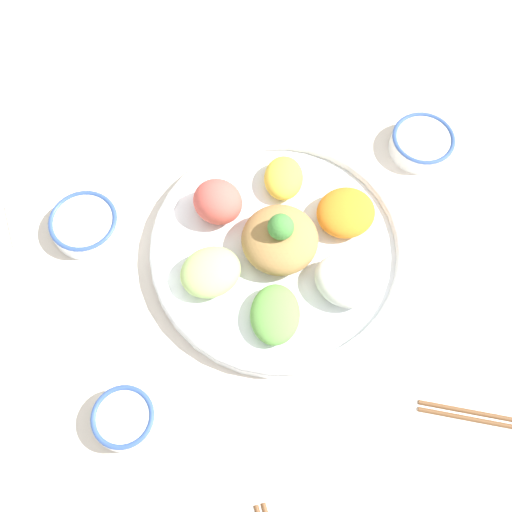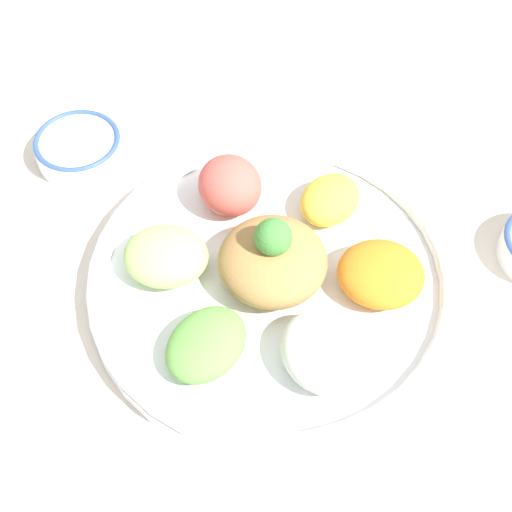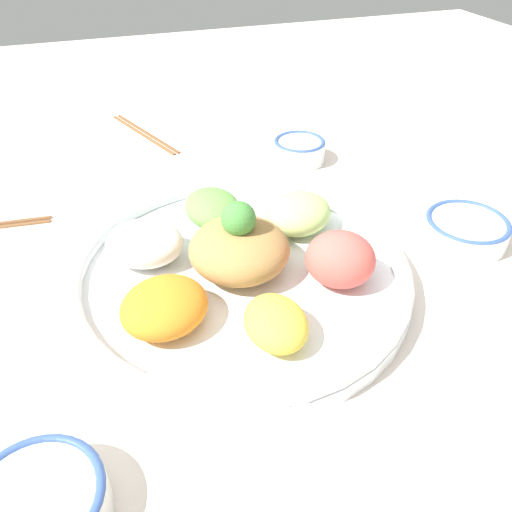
{
  "view_description": "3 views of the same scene",
  "coord_description": "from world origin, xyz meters",
  "px_view_note": "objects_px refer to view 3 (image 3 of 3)",
  "views": [
    {
      "loc": [
        -0.37,
        -0.03,
        0.87
      ],
      "look_at": [
        -0.01,
        -0.0,
        0.08
      ],
      "focal_mm": 42.0,
      "sensor_mm": 36.0,
      "label": 1
    },
    {
      "loc": [
        -0.33,
        -0.28,
        0.67
      ],
      "look_at": [
        0.01,
        -0.02,
        0.07
      ],
      "focal_mm": 50.0,
      "sensor_mm": 36.0,
      "label": 2
    },
    {
      "loc": [
        0.47,
        -0.16,
        0.39
      ],
      "look_at": [
        0.05,
        -0.02,
        0.05
      ],
      "focal_mm": 35.0,
      "sensor_mm": 36.0,
      "label": 3
    }
  ],
  "objects_px": {
    "rice_bowl_blue": "(299,149)",
    "sauce_bowl_red": "(466,229)",
    "salad_platter": "(239,265)",
    "chopsticks_pair_far": "(145,133)",
    "sauce_bowl_dark": "(37,507)"
  },
  "relations": [
    {
      "from": "rice_bowl_blue",
      "to": "chopsticks_pair_far",
      "type": "relative_size",
      "value": 0.41
    },
    {
      "from": "chopsticks_pair_far",
      "to": "sauce_bowl_red",
      "type": "bearing_deg",
      "value": -165.35
    },
    {
      "from": "rice_bowl_blue",
      "to": "sauce_bowl_red",
      "type": "bearing_deg",
      "value": 21.95
    },
    {
      "from": "sauce_bowl_dark",
      "to": "chopsticks_pair_far",
      "type": "relative_size",
      "value": 0.49
    },
    {
      "from": "sauce_bowl_dark",
      "to": "chopsticks_pair_far",
      "type": "distance_m",
      "value": 0.72
    },
    {
      "from": "chopsticks_pair_far",
      "to": "salad_platter",
      "type": "bearing_deg",
      "value": 163.91
    },
    {
      "from": "sauce_bowl_dark",
      "to": "chopsticks_pair_far",
      "type": "bearing_deg",
      "value": 165.2
    },
    {
      "from": "chopsticks_pair_far",
      "to": "rice_bowl_blue",
      "type": "bearing_deg",
      "value": -151.02
    },
    {
      "from": "sauce_bowl_red",
      "to": "chopsticks_pair_far",
      "type": "xyz_separation_m",
      "value": [
        -0.49,
        -0.35,
        -0.02
      ]
    },
    {
      "from": "sauce_bowl_dark",
      "to": "chopsticks_pair_far",
      "type": "xyz_separation_m",
      "value": [
        -0.7,
        0.18,
        -0.02
      ]
    },
    {
      "from": "rice_bowl_blue",
      "to": "sauce_bowl_dark",
      "type": "xyz_separation_m",
      "value": [
        0.5,
        -0.42,
        -0.0
      ]
    },
    {
      "from": "salad_platter",
      "to": "sauce_bowl_red",
      "type": "bearing_deg",
      "value": 87.34
    },
    {
      "from": "rice_bowl_blue",
      "to": "sauce_bowl_dark",
      "type": "relative_size",
      "value": 0.83
    },
    {
      "from": "salad_platter",
      "to": "chopsticks_pair_far",
      "type": "distance_m",
      "value": 0.48
    },
    {
      "from": "salad_platter",
      "to": "chopsticks_pair_far",
      "type": "relative_size",
      "value": 1.86
    }
  ]
}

